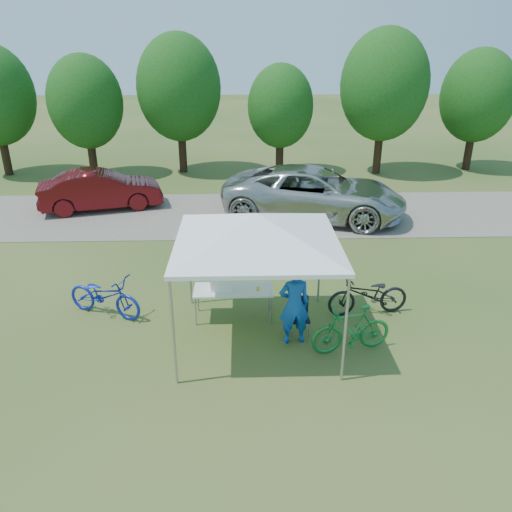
{
  "coord_description": "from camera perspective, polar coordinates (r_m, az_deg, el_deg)",
  "views": [
    {
      "loc": [
        -0.29,
        -8.93,
        5.74
      ],
      "look_at": [
        0.04,
        2.0,
        0.98
      ],
      "focal_mm": 35.0,
      "sensor_mm": 36.0,
      "label": 1
    }
  ],
  "objects": [
    {
      "name": "ground",
      "position": [
        10.62,
        0.11,
        -9.18
      ],
      "size": [
        100.0,
        100.0,
        0.0
      ],
      "primitive_type": "plane",
      "color": "#2D5119",
      "rests_on": "ground"
    },
    {
      "name": "bike_blue",
      "position": [
        11.67,
        -16.93,
        -4.34
      ],
      "size": [
        1.96,
        1.32,
        0.97
      ],
      "primitive_type": "imported",
      "rotation": [
        0.0,
        0.0,
        1.17
      ],
      "color": "#1226A3",
      "rests_on": "ground"
    },
    {
      "name": "folding_table",
      "position": [
        10.98,
        -2.61,
        -4.0
      ],
      "size": [
        1.73,
        0.72,
        0.71
      ],
      "color": "white",
      "rests_on": "ground"
    },
    {
      "name": "minivan",
      "position": [
        17.41,
        6.67,
        7.18
      ],
      "size": [
        6.74,
        4.38,
        1.73
      ],
      "primitive_type": "imported",
      "rotation": [
        0.0,
        0.0,
        1.31
      ],
      "color": "#B9B9B4",
      "rests_on": "gravel_strip"
    },
    {
      "name": "canopy",
      "position": [
        9.46,
        0.12,
        4.47
      ],
      "size": [
        4.53,
        4.53,
        3.0
      ],
      "color": "#A5A5AA",
      "rests_on": "ground"
    },
    {
      "name": "bike_dark",
      "position": [
        11.47,
        12.72,
        -4.36
      ],
      "size": [
        1.91,
        0.87,
        0.97
      ],
      "primitive_type": "imported",
      "rotation": [
        0.0,
        0.0,
        -1.44
      ],
      "color": "black",
      "rests_on": "ground"
    },
    {
      "name": "folding_chair",
      "position": [
        10.58,
        4.92,
        -6.43
      ],
      "size": [
        0.42,
        0.44,
        0.81
      ],
      "rotation": [
        0.0,
        0.0,
        0.04
      ],
      "color": "black",
      "rests_on": "ground"
    },
    {
      "name": "gravel_strip",
      "position": [
        17.88,
        -0.71,
        4.84
      ],
      "size": [
        24.0,
        5.0,
        0.02
      ],
      "primitive_type": "cube",
      "color": "gray",
      "rests_on": "ground"
    },
    {
      "name": "ice_cream_cup",
      "position": [
        10.91,
        0.19,
        -3.74
      ],
      "size": [
        0.08,
        0.08,
        0.06
      ],
      "primitive_type": "cylinder",
      "color": "yellow",
      "rests_on": "folding_table"
    },
    {
      "name": "treeline",
      "position": [
        23.08,
        -1.82,
        18.04
      ],
      "size": [
        24.89,
        4.28,
        6.3
      ],
      "color": "#382314",
      "rests_on": "ground"
    },
    {
      "name": "sedan",
      "position": [
        19.08,
        -17.3,
        7.24
      ],
      "size": [
        4.55,
        2.6,
        1.42
      ],
      "primitive_type": "imported",
      "rotation": [
        0.0,
        0.0,
        1.84
      ],
      "color": "#550E11",
      "rests_on": "gravel_strip"
    },
    {
      "name": "cyclist",
      "position": [
        10.05,
        4.38,
        -5.54
      ],
      "size": [
        0.69,
        0.5,
        1.73
      ],
      "primitive_type": "imported",
      "rotation": [
        0.0,
        0.0,
        3.29
      ],
      "color": "#154FAF",
      "rests_on": "ground"
    },
    {
      "name": "bike_green",
      "position": [
        10.11,
        10.84,
        -8.2
      ],
      "size": [
        1.71,
        0.79,
        0.99
      ],
      "primitive_type": "imported",
      "rotation": [
        0.0,
        0.0,
        -1.36
      ],
      "color": "#1C8136",
      "rests_on": "ground"
    },
    {
      "name": "cooler",
      "position": [
        10.89,
        -3.96,
        -2.97
      ],
      "size": [
        0.49,
        0.33,
        0.35
      ],
      "color": "white",
      "rests_on": "folding_table"
    }
  ]
}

